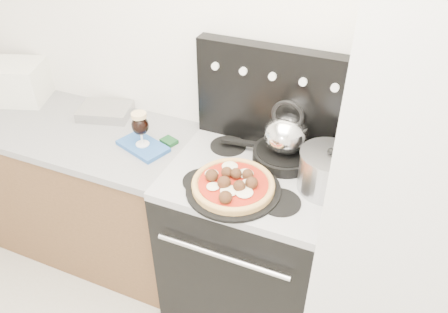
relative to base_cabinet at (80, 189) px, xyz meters
The scene contains 16 objects.
room_shell 1.59m from the base_cabinet, 41.46° to the right, with size 3.52×3.01×2.52m.
base_cabinet is the anchor object (origin of this frame).
countertop 0.45m from the base_cabinet, ahead, with size 1.48×0.63×0.04m, color gray.
stove_body 1.11m from the base_cabinet, ahead, with size 0.76×0.65×0.88m, color black.
cooktop 1.20m from the base_cabinet, ahead, with size 0.76×0.65×0.04m, color #ADADB2.
backguard 1.35m from the base_cabinet, 12.75° to the left, with size 0.76×0.08×0.50m, color black.
fridge 1.88m from the base_cabinet, ahead, with size 0.64×0.68×1.90m, color silver.
toaster_oven 0.74m from the base_cabinet, 163.64° to the left, with size 0.36×0.26×0.22m, color white.
foil_sheet 0.55m from the base_cabinet, 44.69° to the left, with size 0.28×0.20×0.06m, color silver.
oven_mitt 0.71m from the base_cabinet, ahead, with size 0.26×0.15×0.02m, color #2958A2.
beer_glass 0.79m from the base_cabinet, ahead, with size 0.09×0.09×0.18m, color black, non-canonical shape.
pizza_pan 1.20m from the base_cabinet, ahead, with size 0.42×0.42×0.01m, color black.
pizza 1.21m from the base_cabinet, ahead, with size 0.36×0.36×0.05m, color #E8924E, non-canonical shape.
skillet 1.32m from the base_cabinet, ahead, with size 0.30×0.30×0.05m, color black.
tea_kettle 1.38m from the base_cabinet, ahead, with size 0.20×0.20×0.22m, color silver, non-canonical shape.
stock_pot 1.55m from the base_cabinet, ahead, with size 0.24×0.24×0.18m, color #AEAFB4.
Camera 1 is at (0.58, -0.33, 2.16)m, focal length 35.00 mm.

